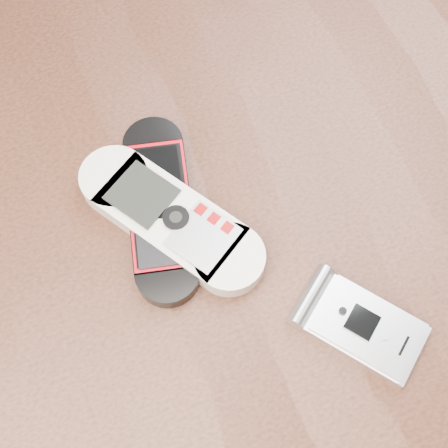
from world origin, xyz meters
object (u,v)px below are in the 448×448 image
nokia_white (170,218)px  motorola_razr (364,326)px  table (219,276)px  nokia_black_red (160,207)px

nokia_white → motorola_razr: 0.16m
table → nokia_black_red: nokia_black_red is taller
nokia_black_red → motorola_razr: bearing=-40.3°
nokia_black_red → table: bearing=-29.2°
table → nokia_black_red: 0.12m
table → motorola_razr: size_ratio=12.64×
table → nokia_white: nokia_white is taller
nokia_black_red → nokia_white: bearing=-58.9°
nokia_white → motorola_razr: bearing=-84.3°
nokia_white → nokia_black_red: (-0.00, 0.01, -0.00)m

